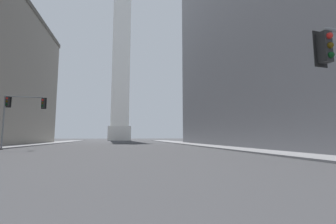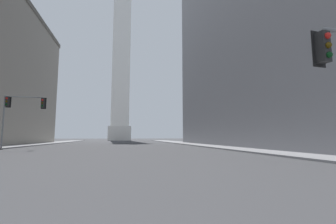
{
  "view_description": "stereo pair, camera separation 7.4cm",
  "coord_description": "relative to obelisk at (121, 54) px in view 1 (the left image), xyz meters",
  "views": [
    {
      "loc": [
        1.16,
        -0.2,
        1.4
      ],
      "look_at": [
        12.93,
        58.12,
        8.02
      ],
      "focal_mm": 24.0,
      "sensor_mm": 36.0,
      "label": 1
    },
    {
      "loc": [
        1.23,
        -0.22,
        1.4
      ],
      "look_at": [
        12.93,
        58.12,
        8.02
      ],
      "focal_mm": 24.0,
      "sensor_mm": 36.0,
      "label": 2
    }
  ],
  "objects": [
    {
      "name": "sidewalk_right",
      "position": [
        14.57,
        -57.48,
        -34.69
      ],
      "size": [
        5.0,
        107.77,
        0.15
      ],
      "primitive_type": "cube",
      "color": "slate",
      "rests_on": "ground_plane"
    },
    {
      "name": "traffic_light_mid_left",
      "position": [
        -10.6,
        -61.7,
        -30.14
      ],
      "size": [
        4.51,
        0.52,
        6.1
      ],
      "color": "slate",
      "rests_on": "ground_plane"
    },
    {
      "name": "obelisk",
      "position": [
        0.0,
        0.0,
        0.0
      ],
      "size": [
        8.55,
        8.55,
        72.26
      ],
      "color": "silver",
      "rests_on": "ground_plane"
    },
    {
      "name": "building_right",
      "position": [
        25.83,
        -62.6,
        -13.31
      ],
      "size": [
        21.1,
        50.45,
        42.89
      ],
      "color": "slate",
      "rests_on": "ground_plane"
    }
  ]
}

